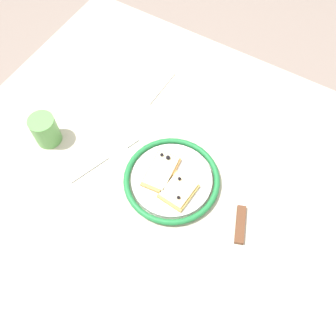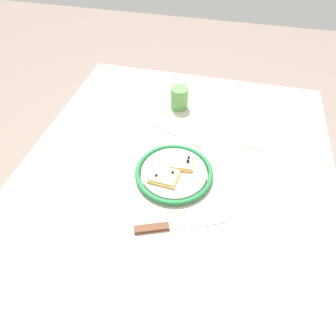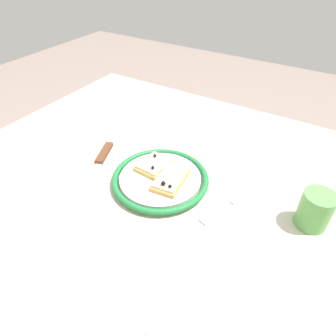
{
  "view_description": "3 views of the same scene",
  "coord_description": "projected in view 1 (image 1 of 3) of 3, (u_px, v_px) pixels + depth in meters",
  "views": [
    {
      "loc": [
        0.2,
        -0.34,
        1.51
      ],
      "look_at": [
        -0.01,
        0.01,
        0.74
      ],
      "focal_mm": 39.51,
      "sensor_mm": 36.0,
      "label": 1
    },
    {
      "loc": [
        0.54,
        0.11,
        1.36
      ],
      "look_at": [
        0.02,
        -0.02,
        0.74
      ],
      "focal_mm": 30.32,
      "sensor_mm": 36.0,
      "label": 2
    },
    {
      "loc": [
        -0.29,
        0.45,
        1.18
      ],
      "look_at": [
        0.0,
        -0.02,
        0.74
      ],
      "focal_mm": 31.75,
      "sensor_mm": 36.0,
      "label": 3
    }
  ],
  "objects": [
    {
      "name": "ground_plane",
      "position": [
        168.0,
        256.0,
        1.52
      ],
      "size": [
        6.0,
        6.0,
        0.0
      ],
      "primitive_type": "plane",
      "color": "gray"
    },
    {
      "name": "dining_table",
      "position": [
        168.0,
        194.0,
        0.97
      ],
      "size": [
        1.11,
        0.95,
        0.7
      ],
      "color": "#BCB29E",
      "rests_on": "ground_plane"
    },
    {
      "name": "plate",
      "position": [
        172.0,
        180.0,
        0.88
      ],
      "size": [
        0.23,
        0.23,
        0.02
      ],
      "color": "white",
      "rests_on": "dining_table"
    },
    {
      "name": "pizza_slice_near",
      "position": [
        178.0,
        191.0,
        0.86
      ],
      "size": [
        0.07,
        0.09,
        0.02
      ],
      "color": "tan",
      "rests_on": "plate"
    },
    {
      "name": "pizza_slice_far",
      "position": [
        162.0,
        170.0,
        0.88
      ],
      "size": [
        0.07,
        0.11,
        0.03
      ],
      "color": "tan",
      "rests_on": "plate"
    },
    {
      "name": "knife",
      "position": [
        241.0,
        211.0,
        0.85
      ],
      "size": [
        0.1,
        0.23,
        0.01
      ],
      "color": "silver",
      "rests_on": "dining_table"
    },
    {
      "name": "fork",
      "position": [
        105.0,
        158.0,
        0.92
      ],
      "size": [
        0.09,
        0.19,
        0.0
      ],
      "color": "silver",
      "rests_on": "dining_table"
    },
    {
      "name": "cup",
      "position": [
        45.0,
        130.0,
        0.92
      ],
      "size": [
        0.06,
        0.06,
        0.08
      ],
      "primitive_type": "cylinder",
      "color": "#599E4C",
      "rests_on": "dining_table"
    },
    {
      "name": "napkin",
      "position": [
        145.0,
        79.0,
        1.04
      ],
      "size": [
        0.13,
        0.13,
        0.0
      ],
      "primitive_type": "cube",
      "rotation": [
        0.0,
        0.0,
        -0.03
      ],
      "color": "white",
      "rests_on": "dining_table"
    }
  ]
}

